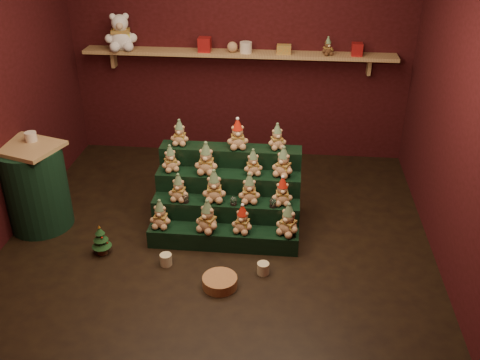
# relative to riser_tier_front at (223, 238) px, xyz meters

# --- Properties ---
(ground) EXTENTS (4.00, 4.00, 0.00)m
(ground) POSITION_rel_riser_tier_front_xyz_m (-0.06, 0.08, -0.09)
(ground) COLOR black
(ground) RESTS_ON ground
(back_wall) EXTENTS (4.00, 0.10, 2.80)m
(back_wall) POSITION_rel_riser_tier_front_xyz_m (-0.06, 2.13, 1.31)
(back_wall) COLOR black
(back_wall) RESTS_ON ground
(front_wall) EXTENTS (4.00, 0.10, 2.80)m
(front_wall) POSITION_rel_riser_tier_front_xyz_m (-0.06, -1.97, 1.31)
(front_wall) COLOR black
(front_wall) RESTS_ON ground
(right_wall) EXTENTS (0.10, 4.00, 2.80)m
(right_wall) POSITION_rel_riser_tier_front_xyz_m (1.99, 0.08, 1.31)
(right_wall) COLOR black
(right_wall) RESTS_ON ground
(back_shelf) EXTENTS (3.60, 0.26, 0.24)m
(back_shelf) POSITION_rel_riser_tier_front_xyz_m (-0.06, 1.95, 1.20)
(back_shelf) COLOR tan
(back_shelf) RESTS_ON ground
(riser_tier_front) EXTENTS (1.40, 0.22, 0.18)m
(riser_tier_front) POSITION_rel_riser_tier_front_xyz_m (0.00, 0.00, 0.00)
(riser_tier_front) COLOR black
(riser_tier_front) RESTS_ON ground
(riser_tier_midfront) EXTENTS (1.40, 0.22, 0.36)m
(riser_tier_midfront) POSITION_rel_riser_tier_front_xyz_m (0.00, 0.22, 0.09)
(riser_tier_midfront) COLOR black
(riser_tier_midfront) RESTS_ON ground
(riser_tier_midback) EXTENTS (1.40, 0.22, 0.54)m
(riser_tier_midback) POSITION_rel_riser_tier_front_xyz_m (0.00, 0.44, 0.18)
(riser_tier_midback) COLOR black
(riser_tier_midback) RESTS_ON ground
(riser_tier_back) EXTENTS (1.40, 0.22, 0.72)m
(riser_tier_back) POSITION_rel_riser_tier_front_xyz_m (0.00, 0.66, 0.27)
(riser_tier_back) COLOR black
(riser_tier_back) RESTS_ON ground
(teddy_0) EXTENTS (0.21, 0.19, 0.28)m
(teddy_0) POSITION_rel_riser_tier_front_xyz_m (-0.58, 0.00, 0.23)
(teddy_0) COLOR tan
(teddy_0) RESTS_ON riser_tier_front
(teddy_1) EXTENTS (0.29, 0.28, 0.31)m
(teddy_1) POSITION_rel_riser_tier_front_xyz_m (-0.14, -0.02, 0.25)
(teddy_1) COLOR tan
(teddy_1) RESTS_ON riser_tier_front
(teddy_2) EXTENTS (0.23, 0.22, 0.27)m
(teddy_2) POSITION_rel_riser_tier_front_xyz_m (0.18, -0.00, 0.23)
(teddy_2) COLOR tan
(teddy_2) RESTS_ON riser_tier_front
(teddy_3) EXTENTS (0.29, 0.28, 0.31)m
(teddy_3) POSITION_rel_riser_tier_front_xyz_m (0.60, 0.00, 0.24)
(teddy_3) COLOR tan
(teddy_3) RESTS_ON riser_tier_front
(teddy_4) EXTENTS (0.21, 0.19, 0.27)m
(teddy_4) POSITION_rel_riser_tier_front_xyz_m (-0.44, 0.20, 0.40)
(teddy_4) COLOR tan
(teddy_4) RESTS_ON riser_tier_midfront
(teddy_5) EXTENTS (0.24, 0.22, 0.31)m
(teddy_5) POSITION_rel_riser_tier_front_xyz_m (-0.11, 0.23, 0.43)
(teddy_5) COLOR tan
(teddy_5) RESTS_ON riser_tier_midfront
(teddy_6) EXTENTS (0.23, 0.21, 0.29)m
(teddy_6) POSITION_rel_riser_tier_front_xyz_m (0.22, 0.23, 0.41)
(teddy_6) COLOR tan
(teddy_6) RESTS_ON riser_tier_midfront
(teddy_7) EXTENTS (0.21, 0.19, 0.27)m
(teddy_7) POSITION_rel_riser_tier_front_xyz_m (0.53, 0.23, 0.41)
(teddy_7) COLOR tan
(teddy_7) RESTS_ON riser_tier_midfront
(teddy_8) EXTENTS (0.24, 0.23, 0.26)m
(teddy_8) POSITION_rel_riser_tier_front_xyz_m (-0.57, 0.46, 0.58)
(teddy_8) COLOR tan
(teddy_8) RESTS_ON riser_tier_midback
(teddy_9) EXTENTS (0.23, 0.20, 0.31)m
(teddy_9) POSITION_rel_riser_tier_front_xyz_m (-0.21, 0.44, 0.61)
(teddy_9) COLOR tan
(teddy_9) RESTS_ON riser_tier_midback
(teddy_10) EXTENTS (0.22, 0.21, 0.25)m
(teddy_10) POSITION_rel_riser_tier_front_xyz_m (0.24, 0.45, 0.58)
(teddy_10) COLOR tan
(teddy_10) RESTS_ON riser_tier_midback
(teddy_11) EXTENTS (0.27, 0.26, 0.29)m
(teddy_11) POSITION_rel_riser_tier_front_xyz_m (0.53, 0.45, 0.60)
(teddy_11) COLOR tan
(teddy_11) RESTS_ON riser_tier_midback
(teddy_12) EXTENTS (0.19, 0.17, 0.25)m
(teddy_12) POSITION_rel_riser_tier_front_xyz_m (-0.51, 0.67, 0.76)
(teddy_12) COLOR tan
(teddy_12) RESTS_ON riser_tier_back
(teddy_13) EXTENTS (0.24, 0.23, 0.29)m
(teddy_13) POSITION_rel_riser_tier_front_xyz_m (0.07, 0.65, 0.78)
(teddy_13) COLOR tan
(teddy_13) RESTS_ON riser_tier_back
(teddy_14) EXTENTS (0.22, 0.21, 0.25)m
(teddy_14) POSITION_rel_riser_tier_front_xyz_m (0.45, 0.68, 0.76)
(teddy_14) COLOR tan
(teddy_14) RESTS_ON riser_tier_back
(snow_globe_a) EXTENTS (0.06, 0.06, 0.09)m
(snow_globe_a) POSITION_rel_riser_tier_front_xyz_m (-0.37, 0.16, 0.31)
(snow_globe_a) COLOR black
(snow_globe_a) RESTS_ON riser_tier_midfront
(snow_globe_b) EXTENTS (0.06, 0.06, 0.08)m
(snow_globe_b) POSITION_rel_riser_tier_front_xyz_m (0.08, 0.16, 0.31)
(snow_globe_b) COLOR black
(snow_globe_b) RESTS_ON riser_tier_midfront
(snow_globe_c) EXTENTS (0.07, 0.07, 0.09)m
(snow_globe_c) POSITION_rel_riser_tier_front_xyz_m (0.45, 0.16, 0.32)
(snow_globe_c) COLOR black
(snow_globe_c) RESTS_ON riser_tier_midfront
(side_table) EXTENTS (0.68, 0.62, 0.87)m
(side_table) POSITION_rel_riser_tier_front_xyz_m (-1.85, 0.19, 0.34)
(side_table) COLOR tan
(side_table) RESTS_ON ground
(table_ornament) EXTENTS (0.11, 0.11, 0.09)m
(table_ornament) POSITION_rel_riser_tier_front_xyz_m (-1.85, 0.29, 0.82)
(table_ornament) COLOR beige
(table_ornament) RESTS_ON side_table
(mini_christmas_tree) EXTENTS (0.18, 0.18, 0.31)m
(mini_christmas_tree) POSITION_rel_riser_tier_front_xyz_m (-1.09, -0.22, 0.06)
(mini_christmas_tree) COLOR #472C19
(mini_christmas_tree) RESTS_ON ground
(mug_left) EXTENTS (0.11, 0.11, 0.11)m
(mug_left) POSITION_rel_riser_tier_front_xyz_m (-0.47, -0.33, -0.04)
(mug_left) COLOR beige
(mug_left) RESTS_ON ground
(mug_right) EXTENTS (0.11, 0.11, 0.11)m
(mug_right) POSITION_rel_riser_tier_front_xyz_m (0.40, -0.37, -0.04)
(mug_right) COLOR beige
(mug_right) RESTS_ON ground
(wicker_basket) EXTENTS (0.37, 0.37, 0.09)m
(wicker_basket) POSITION_rel_riser_tier_front_xyz_m (0.05, -0.58, -0.04)
(wicker_basket) COLOR #A77443
(wicker_basket) RESTS_ON ground
(white_bear) EXTENTS (0.44, 0.41, 0.52)m
(white_bear) POSITION_rel_riser_tier_front_xyz_m (-1.41, 1.92, 1.49)
(white_bear) COLOR white
(white_bear) RESTS_ON back_shelf
(brown_bear) EXTENTS (0.18, 0.17, 0.20)m
(brown_bear) POSITION_rel_riser_tier_front_xyz_m (0.95, 1.92, 1.33)
(brown_bear) COLOR #53351B
(brown_bear) RESTS_ON back_shelf
(gift_tin_red_a) EXTENTS (0.14, 0.14, 0.16)m
(gift_tin_red_a) POSITION_rel_riser_tier_front_xyz_m (-0.44, 1.93, 1.31)
(gift_tin_red_a) COLOR #A31919
(gift_tin_red_a) RESTS_ON back_shelf
(gift_tin_cream) EXTENTS (0.14, 0.14, 0.12)m
(gift_tin_cream) POSITION_rel_riser_tier_front_xyz_m (0.03, 1.93, 1.29)
(gift_tin_cream) COLOR beige
(gift_tin_cream) RESTS_ON back_shelf
(gift_tin_red_b) EXTENTS (0.12, 0.12, 0.14)m
(gift_tin_red_b) POSITION_rel_riser_tier_front_xyz_m (1.27, 1.93, 1.30)
(gift_tin_red_b) COLOR #A31919
(gift_tin_red_b) RESTS_ON back_shelf
(shelf_plush_ball) EXTENTS (0.12, 0.12, 0.12)m
(shelf_plush_ball) POSITION_rel_riser_tier_front_xyz_m (-0.12, 1.93, 1.29)
(shelf_plush_ball) COLOR tan
(shelf_plush_ball) RESTS_ON back_shelf
(scarf_gift_box) EXTENTS (0.16, 0.10, 0.10)m
(scarf_gift_box) POSITION_rel_riser_tier_front_xyz_m (0.46, 1.93, 1.28)
(scarf_gift_box) COLOR #C3671B
(scarf_gift_box) RESTS_ON back_shelf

